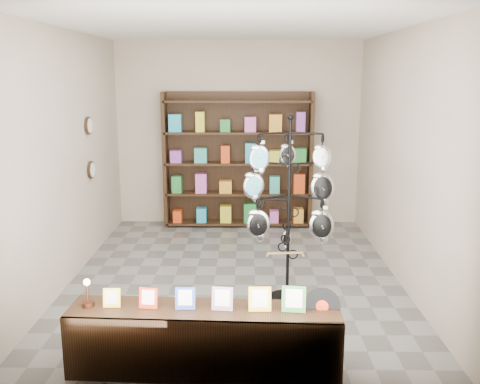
# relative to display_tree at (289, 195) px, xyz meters

# --- Properties ---
(ground) EXTENTS (5.00, 5.00, 0.00)m
(ground) POSITION_rel_display_tree_xyz_m (-0.60, 0.72, -1.20)
(ground) COLOR slate
(ground) RESTS_ON ground
(room_envelope) EXTENTS (5.00, 5.00, 5.00)m
(room_envelope) POSITION_rel_display_tree_xyz_m (-0.60, 0.72, 0.65)
(room_envelope) COLOR beige
(room_envelope) RESTS_ON ground
(display_tree) EXTENTS (1.06, 0.87, 2.07)m
(display_tree) POSITION_rel_display_tree_xyz_m (0.00, 0.00, 0.00)
(display_tree) COLOR black
(display_tree) RESTS_ON ground
(front_shelf) EXTENTS (2.29, 0.57, 0.80)m
(front_shelf) POSITION_rel_display_tree_xyz_m (-0.81, -1.48, -0.91)
(front_shelf) COLOR black
(front_shelf) RESTS_ON ground
(back_shelving) EXTENTS (2.42, 0.36, 2.20)m
(back_shelving) POSITION_rel_display_tree_xyz_m (-0.60, 3.02, -0.17)
(back_shelving) COLOR black
(back_shelving) RESTS_ON ground
(wall_clocks) EXTENTS (0.03, 0.24, 0.84)m
(wall_clocks) POSITION_rel_display_tree_xyz_m (-2.57, 1.52, 0.30)
(wall_clocks) COLOR black
(wall_clocks) RESTS_ON ground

